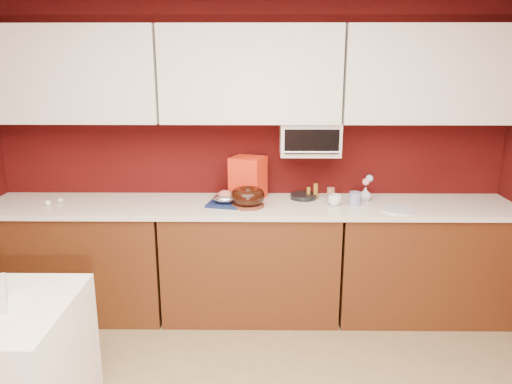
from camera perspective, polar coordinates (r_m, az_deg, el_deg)
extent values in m
cube|color=#3B0908|center=(3.99, -0.55, 4.73)|extent=(4.00, 0.02, 2.50)
cube|color=#4F270F|center=(4.18, -19.39, -7.43)|extent=(1.31, 0.58, 0.86)
cube|color=#4F270F|center=(3.93, -0.61, -7.95)|extent=(1.31, 0.58, 0.86)
cube|color=#4F270F|center=(4.12, 18.42, -7.63)|extent=(1.31, 0.58, 0.86)
cube|color=silver|center=(3.78, -0.63, -1.65)|extent=(4.00, 0.62, 0.04)
cube|color=white|center=(4.02, -20.49, 12.49)|extent=(1.31, 0.33, 0.70)
cube|color=white|center=(3.76, -0.63, 13.29)|extent=(1.31, 0.33, 0.70)
cube|color=white|center=(3.97, 19.52, 12.55)|extent=(1.31, 0.33, 0.70)
cube|color=white|center=(3.84, 6.16, 6.13)|extent=(0.45, 0.30, 0.25)
cube|color=black|center=(3.69, 6.39, 5.74)|extent=(0.40, 0.02, 0.18)
cylinder|color=silver|center=(3.69, 6.38, 4.55)|extent=(0.42, 0.02, 0.02)
cylinder|color=brown|center=(3.70, -0.94, -1.50)|extent=(0.30, 0.30, 0.02)
torus|color=black|center=(3.68, -0.95, -0.48)|extent=(0.32, 0.32, 0.10)
cube|color=#131E48|center=(3.74, -3.54, -1.36)|extent=(0.29, 0.26, 0.02)
ellipsoid|color=white|center=(3.73, -3.55, -0.69)|extent=(0.22, 0.20, 0.07)
ellipsoid|color=#BD6656|center=(3.72, -3.55, -0.32)|extent=(0.12, 0.11, 0.07)
cube|color=#B70C0E|center=(3.88, -0.92, 1.62)|extent=(0.31, 0.29, 0.33)
cylinder|color=black|center=(3.92, 5.44, -0.50)|extent=(0.21, 0.21, 0.04)
imported|color=silver|center=(3.76, 8.98, -0.79)|extent=(0.13, 0.13, 0.10)
cylinder|color=navy|center=(3.80, 11.25, -0.74)|extent=(0.11, 0.11, 0.10)
imported|color=#ADB5C4|center=(3.94, 12.38, -0.12)|extent=(0.09, 0.09, 0.12)
sphere|color=pink|center=(3.92, 12.45, 1.15)|extent=(0.05, 0.05, 0.05)
sphere|color=#89AEDC|center=(3.94, 12.84, 1.53)|extent=(0.06, 0.06, 0.06)
cylinder|color=white|center=(3.74, 15.86, -1.97)|extent=(0.28, 0.28, 0.01)
cylinder|color=#986C1B|center=(3.93, 6.02, -0.09)|extent=(0.04, 0.04, 0.09)
cylinder|color=#8C5C3F|center=(3.93, 8.54, -0.16)|extent=(0.07, 0.07, 0.09)
ellipsoid|color=white|center=(4.04, -22.71, -1.14)|extent=(0.06, 0.05, 0.04)
ellipsoid|color=silver|center=(4.08, -21.47, -0.89)|extent=(0.06, 0.05, 0.04)
cylinder|color=brown|center=(3.92, 6.83, 0.10)|extent=(0.05, 0.05, 0.12)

